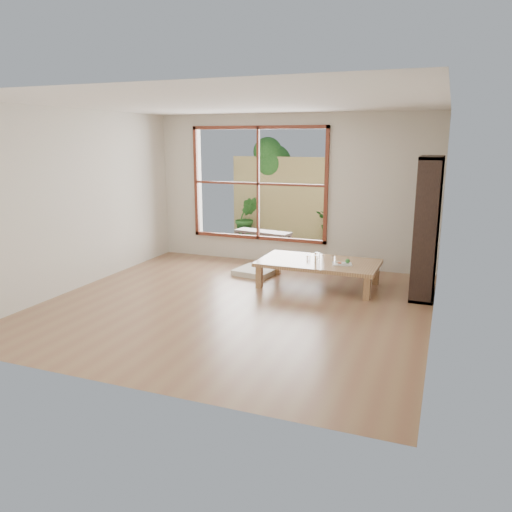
# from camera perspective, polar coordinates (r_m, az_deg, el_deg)

# --- Properties ---
(ground) EXTENTS (5.00, 5.00, 0.00)m
(ground) POSITION_cam_1_polar(r_m,az_deg,el_deg) (6.78, -2.29, -5.47)
(ground) COLOR #916C48
(ground) RESTS_ON ground
(low_table) EXTENTS (1.78, 1.02, 0.39)m
(low_table) POSITION_cam_1_polar(r_m,az_deg,el_deg) (7.55, 7.17, -0.92)
(low_table) COLOR tan
(low_table) RESTS_ON ground
(floor_cushion) EXTENTS (0.69, 0.69, 0.09)m
(floor_cushion) POSITION_cam_1_polar(r_m,az_deg,el_deg) (8.24, 0.00, -1.75)
(floor_cushion) COLOR silver
(floor_cushion) RESTS_ON ground
(bookshelf) EXTENTS (0.31, 0.88, 1.95)m
(bookshelf) POSITION_cam_1_polar(r_m,az_deg,el_deg) (7.31, 18.95, 3.07)
(bookshelf) COLOR #33221C
(bookshelf) RESTS_ON ground
(glass_tall) EXTENTS (0.07, 0.07, 0.13)m
(glass_tall) POSITION_cam_1_polar(r_m,az_deg,el_deg) (7.36, 7.00, -0.39)
(glass_tall) COLOR silver
(glass_tall) RESTS_ON low_table
(glass_mid) EXTENTS (0.06, 0.06, 0.09)m
(glass_mid) POSITION_cam_1_polar(r_m,az_deg,el_deg) (7.51, 8.84, -0.33)
(glass_mid) COLOR silver
(glass_mid) RESTS_ON low_table
(glass_short) EXTENTS (0.08, 0.08, 0.10)m
(glass_short) POSITION_cam_1_polar(r_m,az_deg,el_deg) (7.65, 7.00, 0.02)
(glass_short) COLOR silver
(glass_short) RESTS_ON low_table
(glass_small) EXTENTS (0.05, 0.05, 0.07)m
(glass_small) POSITION_cam_1_polar(r_m,az_deg,el_deg) (7.62, 6.01, -0.14)
(glass_small) COLOR silver
(glass_small) RESTS_ON low_table
(food_tray) EXTENTS (0.31, 0.26, 0.09)m
(food_tray) POSITION_cam_1_polar(r_m,az_deg,el_deg) (7.38, 9.93, -0.81)
(food_tray) COLOR white
(food_tray) RESTS_ON low_table
(deck) EXTENTS (2.80, 2.00, 0.05)m
(deck) POSITION_cam_1_polar(r_m,az_deg,el_deg) (10.20, 2.54, 0.92)
(deck) COLOR #3D362C
(deck) RESTS_ON ground
(garden_bench) EXTENTS (1.19, 0.53, 0.36)m
(garden_bench) POSITION_cam_1_polar(r_m,az_deg,el_deg) (9.95, 0.80, 2.54)
(garden_bench) COLOR #33221C
(garden_bench) RESTS_ON deck
(bamboo_fence) EXTENTS (2.80, 0.06, 1.80)m
(bamboo_fence) POSITION_cam_1_polar(r_m,az_deg,el_deg) (11.00, 4.26, 6.54)
(bamboo_fence) COLOR tan
(bamboo_fence) RESTS_ON ground
(shrub_right) EXTENTS (0.83, 0.73, 0.88)m
(shrub_right) POSITION_cam_1_polar(r_m,az_deg,el_deg) (10.63, 9.11, 3.82)
(shrub_right) COLOR #306123
(shrub_right) RESTS_ON deck
(shrub_left) EXTENTS (0.62, 0.57, 0.92)m
(shrub_left) POSITION_cam_1_polar(r_m,az_deg,el_deg) (11.03, -1.08, 4.42)
(shrub_left) COLOR #306123
(shrub_left) RESTS_ON deck
(garden_tree) EXTENTS (1.04, 0.85, 2.22)m
(garden_tree) POSITION_cam_1_polar(r_m,az_deg,el_deg) (11.43, 1.46, 10.48)
(garden_tree) COLOR #4C3D2D
(garden_tree) RESTS_ON ground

